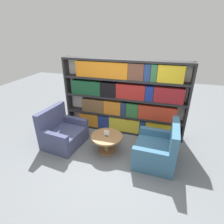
# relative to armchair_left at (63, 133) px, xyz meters

# --- Properties ---
(ground_plane) EXTENTS (14.00, 14.00, 0.00)m
(ground_plane) POSITION_rel_armchair_left_xyz_m (1.28, -0.25, -0.29)
(ground_plane) COLOR slate
(bookshelf) EXTENTS (3.21, 0.30, 1.98)m
(bookshelf) POSITION_rel_armchair_left_xyz_m (1.32, 1.02, 0.68)
(bookshelf) COLOR silver
(bookshelf) RESTS_ON ground_plane
(armchair_left) EXTENTS (0.93, 1.03, 0.92)m
(armchair_left) POSITION_rel_armchair_left_xyz_m (0.00, 0.00, 0.00)
(armchair_left) COLOR #42476B
(armchair_left) RESTS_ON ground_plane
(armchair_right) EXTENTS (0.86, 0.97, 0.92)m
(armchair_right) POSITION_rel_armchair_left_xyz_m (2.29, -0.01, 0.00)
(armchair_right) COLOR #386684
(armchair_right) RESTS_ON ground_plane
(coffee_table) EXTENTS (0.72, 0.72, 0.42)m
(coffee_table) POSITION_rel_armchair_left_xyz_m (1.14, 0.01, 0.01)
(coffee_table) COLOR olive
(coffee_table) RESTS_ON ground_plane
(table_sign) EXTENTS (0.12, 0.06, 0.14)m
(table_sign) POSITION_rel_armchair_left_xyz_m (1.14, 0.01, 0.19)
(table_sign) COLOR black
(table_sign) RESTS_ON coffee_table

